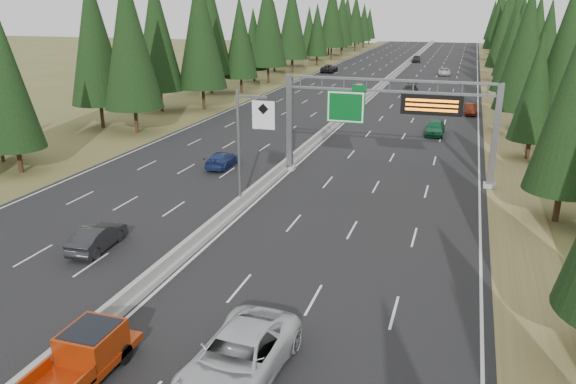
# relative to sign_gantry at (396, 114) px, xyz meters

# --- Properties ---
(road) EXTENTS (32.00, 260.00, 0.08)m
(road) POSITION_rel_sign_gantry_xyz_m (-8.92, 45.12, -5.23)
(road) COLOR black
(road) RESTS_ON ground
(shoulder_right) EXTENTS (3.60, 260.00, 0.06)m
(shoulder_right) POSITION_rel_sign_gantry_xyz_m (8.88, 45.12, -5.24)
(shoulder_right) COLOR olive
(shoulder_right) RESTS_ON ground
(shoulder_left) EXTENTS (3.60, 260.00, 0.06)m
(shoulder_left) POSITION_rel_sign_gantry_xyz_m (-26.72, 45.12, -5.24)
(shoulder_left) COLOR brown
(shoulder_left) RESTS_ON ground
(median_barrier) EXTENTS (0.70, 260.00, 0.85)m
(median_barrier) POSITION_rel_sign_gantry_xyz_m (-8.92, 45.12, -4.85)
(median_barrier) COLOR gray
(median_barrier) RESTS_ON road
(sign_gantry) EXTENTS (16.75, 0.98, 7.80)m
(sign_gantry) POSITION_rel_sign_gantry_xyz_m (0.00, 0.00, 0.00)
(sign_gantry) COLOR slate
(sign_gantry) RESTS_ON road
(hov_sign_pole) EXTENTS (2.80, 0.50, 8.00)m
(hov_sign_pole) POSITION_rel_sign_gantry_xyz_m (-8.33, -9.92, -0.54)
(hov_sign_pole) COLOR slate
(hov_sign_pole) RESTS_ON road
(tree_row_right) EXTENTS (11.13, 244.02, 18.92)m
(tree_row_right) POSITION_rel_sign_gantry_xyz_m (12.97, 44.48, 3.87)
(tree_row_right) COLOR black
(tree_row_right) RESTS_ON ground
(tree_row_left) EXTENTS (12.11, 242.25, 18.97)m
(tree_row_left) POSITION_rel_sign_gantry_xyz_m (-30.83, 30.57, 4.29)
(tree_row_left) COLOR black
(tree_row_left) RESTS_ON ground
(silver_minivan) EXTENTS (3.32, 6.66, 1.81)m
(silver_minivan) POSITION_rel_sign_gantry_xyz_m (-2.01, -26.88, -4.28)
(silver_minivan) COLOR silver
(silver_minivan) RESTS_ON road
(red_pickup) EXTENTS (1.95, 5.47, 1.78)m
(red_pickup) POSITION_rel_sign_gantry_xyz_m (-7.42, -28.44, -4.20)
(red_pickup) COLOR black
(red_pickup) RESTS_ON road
(car_ahead_green) EXTENTS (1.91, 4.61, 1.56)m
(car_ahead_green) POSITION_rel_sign_gantry_xyz_m (2.13, 17.28, -4.41)
(car_ahead_green) COLOR #155D34
(car_ahead_green) RESTS_ON road
(car_ahead_dkred) EXTENTS (1.64, 4.12, 1.33)m
(car_ahead_dkred) POSITION_rel_sign_gantry_xyz_m (5.58, 30.59, -4.52)
(car_ahead_dkred) COLOR #4C170A
(car_ahead_dkred) RESTS_ON road
(car_ahead_dkgrey) EXTENTS (2.25, 5.09, 1.45)m
(car_ahead_dkgrey) POSITION_rel_sign_gantry_xyz_m (-3.40, 44.83, -4.46)
(car_ahead_dkgrey) COLOR black
(car_ahead_dkgrey) RESTS_ON road
(car_ahead_white) EXTENTS (2.48, 4.91, 1.33)m
(car_ahead_white) POSITION_rel_sign_gantry_xyz_m (0.33, 72.11, -4.52)
(car_ahead_white) COLOR silver
(car_ahead_white) RESTS_ON road
(car_ahead_far) EXTENTS (2.24, 4.82, 1.60)m
(car_ahead_far) POSITION_rel_sign_gantry_xyz_m (-7.42, 97.13, -4.39)
(car_ahead_far) COLOR black
(car_ahead_far) RESTS_ON road
(car_onc_near) EXTENTS (1.80, 4.36, 1.40)m
(car_onc_near) POSITION_rel_sign_gantry_xyz_m (-14.04, -18.50, -4.49)
(car_onc_near) COLOR black
(car_onc_near) RESTS_ON road
(car_onc_blue) EXTENTS (1.99, 4.55, 1.30)m
(car_onc_blue) POSITION_rel_sign_gantry_xyz_m (-14.24, -0.89, -4.54)
(car_onc_blue) COLOR navy
(car_onc_blue) RESTS_ON road
(car_onc_white) EXTENTS (1.68, 4.14, 1.41)m
(car_onc_white) POSITION_rel_sign_gantry_xyz_m (-11.31, 45.20, -4.48)
(car_onc_white) COLOR silver
(car_onc_white) RESTS_ON road
(car_onc_far) EXTENTS (2.64, 5.66, 1.57)m
(car_onc_far) POSITION_rel_sign_gantry_xyz_m (-22.19, 69.98, -4.40)
(car_onc_far) COLOR black
(car_onc_far) RESTS_ON road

